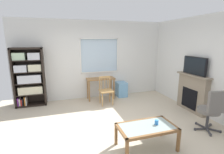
{
  "coord_description": "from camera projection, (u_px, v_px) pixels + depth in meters",
  "views": [
    {
      "loc": [
        -1.13,
        -3.54,
        2.05
      ],
      "look_at": [
        0.22,
        0.71,
        1.07
      ],
      "focal_mm": 27.09,
      "sensor_mm": 36.0,
      "label": 1
    }
  ],
  "objects": [
    {
      "name": "ground",
      "position": [
        112.0,
        127.0,
        4.07
      ],
      "size": [
        6.21,
        5.74,
        0.02
      ],
      "primitive_type": "cube",
      "color": "beige"
    },
    {
      "name": "wall_back_with_window",
      "position": [
        91.0,
        60.0,
        5.98
      ],
      "size": [
        5.21,
        0.15,
        2.71
      ],
      "color": "silver",
      "rests_on": "ground"
    },
    {
      "name": "wall_right",
      "position": [
        206.0,
        66.0,
        4.56
      ],
      "size": [
        0.12,
        4.94,
        2.71
      ],
      "primitive_type": "cube",
      "color": "silver",
      "rests_on": "ground"
    },
    {
      "name": "bookshelf",
      "position": [
        29.0,
        76.0,
        5.24
      ],
      "size": [
        0.9,
        0.38,
        1.83
      ],
      "color": "black",
      "rests_on": "ground"
    },
    {
      "name": "desk_under_window",
      "position": [
        101.0,
        82.0,
        5.88
      ],
      "size": [
        0.97,
        0.44,
        0.75
      ],
      "color": "olive",
      "rests_on": "ground"
    },
    {
      "name": "wooden_chair",
      "position": [
        106.0,
        90.0,
        5.45
      ],
      "size": [
        0.42,
        0.4,
        0.9
      ],
      "color": "tan",
      "rests_on": "ground"
    },
    {
      "name": "plastic_drawer_unit",
      "position": [
        121.0,
        89.0,
        6.24
      ],
      "size": [
        0.35,
        0.4,
        0.53
      ],
      "primitive_type": "cube",
      "color": "#72ADDB",
      "rests_on": "ground"
    },
    {
      "name": "fireplace",
      "position": [
        192.0,
        93.0,
        4.9
      ],
      "size": [
        0.26,
        1.11,
        1.09
      ],
      "color": "gray",
      "rests_on": "ground"
    },
    {
      "name": "tv",
      "position": [
        195.0,
        66.0,
        4.72
      ],
      "size": [
        0.06,
        0.81,
        0.5
      ],
      "color": "black",
      "rests_on": "fireplace"
    },
    {
      "name": "office_chair",
      "position": [
        212.0,
        109.0,
        3.74
      ],
      "size": [
        0.58,
        0.6,
        1.0
      ],
      "color": "slate",
      "rests_on": "ground"
    },
    {
      "name": "coffee_table",
      "position": [
        147.0,
        129.0,
        3.2
      ],
      "size": [
        1.08,
        0.61,
        0.46
      ],
      "color": "#8C9E99",
      "rests_on": "ground"
    },
    {
      "name": "sippy_cup",
      "position": [
        157.0,
        122.0,
        3.24
      ],
      "size": [
        0.07,
        0.07,
        0.09
      ],
      "primitive_type": "cylinder",
      "color": "#337FD6",
      "rests_on": "coffee_table"
    }
  ]
}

